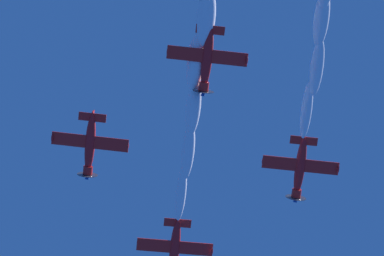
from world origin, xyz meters
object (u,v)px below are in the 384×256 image
airplane_left_wingman (90,146)px  airplane_right_wingman (300,169)px  airplane_slot_tail (207,60)px  airplane_lead (175,250)px

airplane_left_wingman → airplane_right_wingman: (12.96, 16.86, -0.36)m
airplane_left_wingman → airplane_slot_tail: (14.45, 2.36, -2.17)m
airplane_slot_tail → airplane_lead: bearing=145.5°
airplane_left_wingman → airplane_right_wingman: bearing=52.5°
airplane_left_wingman → airplane_right_wingman: size_ratio=1.00×
airplane_left_wingman → airplane_lead: bearing=97.7°
airplane_lead → airplane_slot_tail: 19.78m
airplane_slot_tail → airplane_left_wingman: bearing=-170.7°
airplane_right_wingman → airplane_left_wingman: bearing=-127.5°
airplane_lead → airplane_left_wingman: airplane_left_wingman is taller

